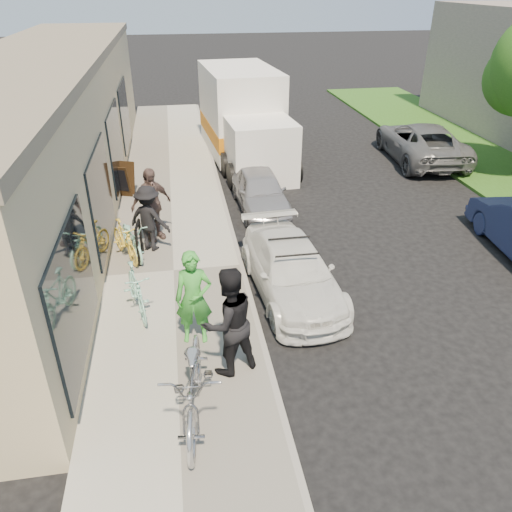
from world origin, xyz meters
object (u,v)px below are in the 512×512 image
bike_rack (139,238)px  sandwich_board (122,180)px  tandem_bike (194,383)px  cruiser_bike_a (136,290)px  sedan_silver (260,191)px  moving_truck (244,120)px  cruiser_bike_c (125,241)px  sedan_white (292,270)px  far_car_gray (421,142)px  man_standing (229,322)px  bystander_a (149,218)px  bystander_b (151,205)px  woman_rider (194,298)px  cruiser_bike_b (132,238)px

bike_rack → sandwich_board: sandwich_board is taller
tandem_bike → cruiser_bike_a: tandem_bike is taller
sandwich_board → sedan_silver: (3.97, -1.35, -0.08)m
moving_truck → cruiser_bike_c: 8.49m
sedan_white → sedan_silver: (0.11, 4.53, 0.01)m
far_car_gray → sedan_white: bearing=55.4°
moving_truck → sandwich_board: bearing=-144.5°
sandwich_board → far_car_gray: size_ratio=0.20×
far_car_gray → moving_truck: bearing=-6.8°
cruiser_bike_c → man_standing: bearing=-88.6°
bike_rack → bystander_a: bearing=64.2°
sandwich_board → bystander_a: (0.90, -3.63, 0.31)m
bike_rack → moving_truck: size_ratio=0.14×
sedan_silver → tandem_bike: (-2.32, -7.79, 0.20)m
tandem_bike → cruiser_bike_a: bearing=114.2°
man_standing → cruiser_bike_a: size_ratio=1.20×
cruiser_bike_a → bystander_b: bearing=71.2°
moving_truck → man_standing: 11.88m
moving_truck → woman_rider: (-2.43, -10.84, -0.35)m
bystander_b → bystander_a: bearing=-129.1°
tandem_bike → sedan_silver: bearing=79.0°
moving_truck → tandem_bike: moving_truck is taller
bystander_b → sedan_white: bearing=-76.9°
cruiser_bike_b → bystander_a: bystander_a is taller
bystander_a → cruiser_bike_b: bearing=54.7°
bike_rack → woman_rider: bearing=-70.8°
far_car_gray → man_standing: man_standing is taller
tandem_bike → man_standing: man_standing is taller
sandwich_board → sedan_silver: bearing=2.7°
man_standing → cruiser_bike_b: size_ratio=1.19×
bike_rack → man_standing: bearing=-68.2°
far_car_gray → woman_rider: 12.94m
sedan_silver → bystander_a: bystander_a is taller
bike_rack → sandwich_board: 4.19m
woman_rider → man_standing: size_ratio=0.93×
bystander_a → bystander_b: 0.56m
cruiser_bike_c → tandem_bike: bearing=-99.0°
sandwich_board → cruiser_bike_c: bearing=-64.1°
man_standing → bystander_a: size_ratio=1.19×
bike_rack → cruiser_bike_b: bearing=120.0°
far_car_gray → sedan_silver: bearing=33.2°
cruiser_bike_b → sedan_silver: bearing=17.1°
bystander_b → sedan_silver: bearing=-3.1°
woman_rider → bystander_a: size_ratio=1.11×
moving_truck → bystander_b: size_ratio=3.52×
far_car_gray → cruiser_bike_c: 11.95m
bystander_a → cruiser_bike_a: bearing=116.0°
bike_rack → far_car_gray: bearing=32.4°
bike_rack → cruiser_bike_b: 0.39m
far_car_gray → cruiser_bike_a: 12.97m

